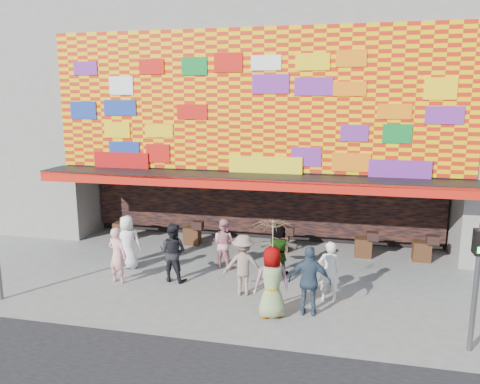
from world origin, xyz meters
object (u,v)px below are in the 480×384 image
at_px(signal_right, 477,273).
at_px(ped_d, 243,265).
at_px(ped_h, 329,271).
at_px(ped_g, 272,282).
at_px(ped_i, 224,243).
at_px(ped_a, 128,242).
at_px(ped_f, 279,249).
at_px(ped_b, 117,255).
at_px(parasol, 272,237).
at_px(ped_e, 310,281).
at_px(ped_c, 173,252).

bearing_deg(signal_right, ped_d, 161.64).
bearing_deg(ped_h, ped_g, 33.60).
bearing_deg(ped_i, ped_a, 30.06).
bearing_deg(ped_g, ped_f, -105.46).
bearing_deg(ped_h, ped_a, -19.67).
distance_m(ped_b, ped_d, 3.99).
xyz_separation_m(ped_f, parasol, (0.27, -3.09, 1.33)).
distance_m(ped_a, ped_d, 4.41).
bearing_deg(ped_a, ped_i, -176.07).
height_order(ped_b, ped_h, ped_b).
bearing_deg(ped_g, parasol, 133.04).
xyz_separation_m(ped_b, parasol, (5.03, -1.26, 1.29)).
relative_size(ped_a, ped_g, 0.95).
relative_size(signal_right, ped_i, 1.77).
bearing_deg(ped_e, ped_d, -25.81).
relative_size(ped_a, ped_b, 1.03).
bearing_deg(ped_c, ped_f, -150.51).
relative_size(ped_i, parasol, 0.89).
height_order(ped_a, ped_b, ped_a).
distance_m(signal_right, ped_c, 8.50).
bearing_deg(ped_d, signal_right, 150.40).
bearing_deg(parasol, signal_right, -7.80).
xyz_separation_m(ped_g, ped_i, (-2.17, 3.27, -0.11)).
bearing_deg(ped_b, ped_f, -145.66).
height_order(ped_a, ped_i, ped_a).
xyz_separation_m(ped_b, ped_c, (1.62, 0.53, 0.04)).
height_order(ped_e, ped_f, ped_e).
xyz_separation_m(ped_c, parasol, (3.41, -1.79, 1.25)).
xyz_separation_m(ped_e, ped_f, (-1.22, 2.75, -0.10)).
height_order(ped_e, parasol, parasol).
distance_m(ped_f, ped_g, 3.11).
height_order(ped_g, ped_h, ped_g).
relative_size(signal_right, ped_a, 1.64).
relative_size(ped_f, ped_g, 0.88).
relative_size(ped_d, ped_g, 0.94).
height_order(signal_right, parasol, signal_right).
bearing_deg(ped_d, ped_c, -23.91).
bearing_deg(ped_g, ped_d, -70.73).
relative_size(ped_f, parasol, 0.89).
bearing_deg(ped_f, parasol, 94.78).
relative_size(ped_a, ped_c, 0.98).
bearing_deg(ped_f, ped_d, 66.95).
height_order(ped_a, ped_g, ped_g).
relative_size(ped_c, ped_g, 0.97).
height_order(ped_d, ped_g, ped_g).
distance_m(signal_right, ped_a, 10.48).
xyz_separation_m(ped_h, ped_i, (-3.58, 1.90, -0.02)).
bearing_deg(ped_d, ped_g, 118.43).
relative_size(ped_b, ped_h, 1.02).
height_order(ped_a, parasol, parasol).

